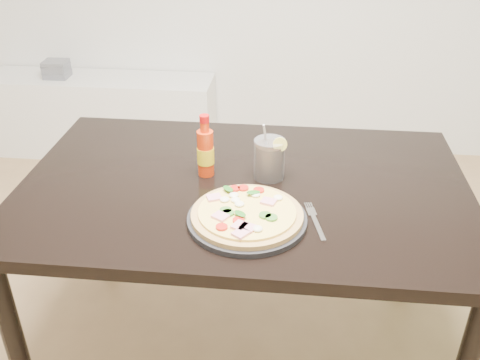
# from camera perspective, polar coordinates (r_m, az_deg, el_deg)

# --- Properties ---
(dining_table) EXTENTS (1.40, 0.90, 0.75)m
(dining_table) POSITION_cam_1_polar(r_m,az_deg,el_deg) (1.72, 0.42, -2.73)
(dining_table) COLOR black
(dining_table) RESTS_ON ground
(plate) EXTENTS (0.33, 0.33, 0.02)m
(plate) POSITION_cam_1_polar(r_m,az_deg,el_deg) (1.49, 0.75, -4.22)
(plate) COLOR black
(plate) RESTS_ON dining_table
(pizza) EXTENTS (0.31, 0.31, 0.03)m
(pizza) POSITION_cam_1_polar(r_m,az_deg,el_deg) (1.48, 0.72, -3.58)
(pizza) COLOR tan
(pizza) RESTS_ON plate
(hot_sauce_bottle) EXTENTS (0.05, 0.05, 0.20)m
(hot_sauce_bottle) POSITION_cam_1_polar(r_m,az_deg,el_deg) (1.69, -3.70, 3.04)
(hot_sauce_bottle) COLOR red
(hot_sauce_bottle) RESTS_ON dining_table
(cola_cup) EXTENTS (0.10, 0.10, 0.19)m
(cola_cup) POSITION_cam_1_polar(r_m,az_deg,el_deg) (1.68, 3.15, 2.19)
(cola_cup) COLOR black
(cola_cup) RESTS_ON dining_table
(fork) EXTENTS (0.06, 0.19, 0.00)m
(fork) POSITION_cam_1_polar(r_m,az_deg,el_deg) (1.51, 7.96, -4.22)
(fork) COLOR silver
(fork) RESTS_ON dining_table
(media_console) EXTENTS (1.40, 0.34, 0.50)m
(media_console) POSITION_cam_1_polar(r_m,az_deg,el_deg) (3.54, -14.35, 6.70)
(media_console) COLOR white
(media_console) RESTS_ON ground
(cd_stack) EXTENTS (0.14, 0.12, 0.10)m
(cd_stack) POSITION_cam_1_polar(r_m,az_deg,el_deg) (3.51, -18.99, 11.12)
(cd_stack) COLOR slate
(cd_stack) RESTS_ON media_console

